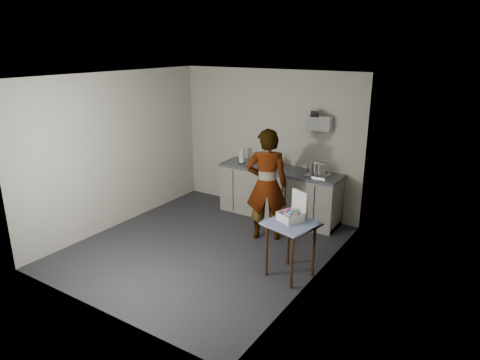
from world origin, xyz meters
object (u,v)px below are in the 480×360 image
Objects in this scene: dish_rack at (317,172)px; bakery_box at (291,214)px; side_table at (291,230)px; soap_bottle at (273,162)px; dark_bottle at (268,160)px; standing_man at (267,185)px; soda_can at (282,165)px; paper_towel at (242,157)px; kitchen_counter at (279,195)px.

dish_rack is 0.94× the size of bakery_box.
side_table is at bearing -38.55° from bakery_box.
soap_bottle is at bearing 139.46° from side_table.
standing_man is at bearing -61.95° from dark_bottle.
dark_bottle is 0.97m from dish_rack.
soda_can is 0.50× the size of paper_towel.
kitchen_counter is 17.89× the size of soda_can.
standing_man is 4.61× the size of bakery_box.
side_table is at bearing -77.52° from dish_rack.
dish_rack is at bearing -147.44° from standing_man.
kitchen_counter reaches higher than side_table.
side_table is 3.14× the size of paper_towel.
dark_bottle reaches higher than kitchen_counter.
bakery_box is (1.31, -1.71, -0.17)m from dark_bottle.
standing_man reaches higher than bakery_box.
soda_can is 0.32× the size of bakery_box.
standing_man reaches higher than paper_towel.
paper_towel reaches higher than kitchen_counter.
bakery_box is at bearing 132.08° from side_table.
paper_towel is 0.67× the size of dish_rack.
soap_bottle is 0.73× the size of dish_rack.
kitchen_counter is 0.90m from dish_rack.
standing_man is at bearing -68.59° from soap_bottle.
kitchen_counter is at bearing 3.44° from paper_towel.
side_table is 1.26m from standing_man.
paper_towel is at bearing -171.54° from soda_can.
soda_can is (0.08, 0.17, -0.07)m from soap_bottle.
side_table is 2.16m from soda_can.
dish_rack reaches higher than paper_towel.
side_table is 2.26m from dark_bottle.
paper_towel is 2.46m from bakery_box.
standing_man reaches higher than side_table.
soda_can is 2.05m from bakery_box.
dark_bottle is at bearing 145.07° from soap_bottle.
side_table is at bearing -42.66° from paper_towel.
soap_bottle reaches higher than side_table.
standing_man reaches higher than kitchen_counter.
standing_man is (0.23, -0.88, 0.47)m from kitchen_counter.
standing_man is at bearing -76.70° from soda_can.
kitchen_counter is 1.24× the size of standing_man.
kitchen_counter is 8.84× the size of dark_bottle.
soda_can is 0.72m from dish_rack.
paper_towel is 1.48m from dish_rack.
soda_can reaches higher than kitchen_counter.
soda_can is at bearing 144.51° from bakery_box.
soap_bottle is 0.69× the size of bakery_box.
side_table is 2.12× the size of dish_rack.
dish_rack is at bearing -3.22° from dark_bottle.
paper_towel is 0.64× the size of bakery_box.
dark_bottle is at bearing 175.74° from kitchen_counter.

